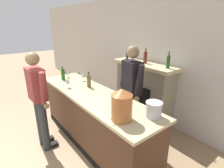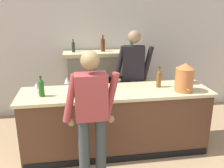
% 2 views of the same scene
% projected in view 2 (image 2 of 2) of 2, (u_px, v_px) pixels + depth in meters
% --- Properties ---
extents(wall_back_panel, '(12.00, 0.07, 2.75)m').
position_uv_depth(wall_back_panel, '(96.00, 47.00, 5.05)').
color(wall_back_panel, beige).
rests_on(wall_back_panel, ground_plane).
extents(bar_counter, '(2.81, 0.76, 0.98)m').
position_uv_depth(bar_counter, '(116.00, 121.00, 3.80)').
color(bar_counter, '#51311F').
rests_on(bar_counter, ground_plane).
extents(fireplace_stone, '(1.51, 0.52, 1.64)m').
position_uv_depth(fireplace_stone, '(103.00, 83.00, 5.03)').
color(fireplace_stone, gray).
rests_on(fireplace_stone, ground_plane).
extents(person_customer, '(0.66, 0.31, 1.72)m').
position_uv_depth(person_customer, '(92.00, 117.00, 2.87)').
color(person_customer, '#32393B').
rests_on(person_customer, ground_plane).
extents(person_bartender, '(0.65, 0.36, 1.80)m').
position_uv_depth(person_bartender, '(133.00, 78.00, 4.23)').
color(person_bartender, '#483B30').
rests_on(person_bartender, ground_plane).
extents(copper_dispenser, '(0.27, 0.31, 0.42)m').
position_uv_depth(copper_dispenser, '(184.00, 77.00, 3.57)').
color(copper_dispenser, '#B16433').
rests_on(copper_dispenser, bar_counter).
extents(ice_bucket_steel, '(0.22, 0.22, 0.21)m').
position_uv_depth(ice_bucket_steel, '(186.00, 77.00, 3.99)').
color(ice_bucket_steel, silver).
rests_on(ice_bucket_steel, bar_counter).
extents(wine_bottle_chardonnay_pale, '(0.07, 0.07, 0.30)m').
position_uv_depth(wine_bottle_chardonnay_pale, '(94.00, 80.00, 3.68)').
color(wine_bottle_chardonnay_pale, brown).
rests_on(wine_bottle_chardonnay_pale, bar_counter).
extents(wine_bottle_burgundy_dark, '(0.07, 0.07, 0.32)m').
position_uv_depth(wine_bottle_burgundy_dark, '(159.00, 78.00, 3.78)').
color(wine_bottle_burgundy_dark, brown).
rests_on(wine_bottle_burgundy_dark, bar_counter).
extents(wine_bottle_rose_blush, '(0.08, 0.08, 0.29)m').
position_uv_depth(wine_bottle_rose_blush, '(41.00, 87.00, 3.39)').
color(wine_bottle_rose_blush, '#1C5718').
rests_on(wine_bottle_rose_blush, bar_counter).
extents(wine_glass_by_dispenser, '(0.08, 0.08, 0.16)m').
position_uv_depth(wine_glass_by_dispenser, '(37.00, 86.00, 3.52)').
color(wine_glass_by_dispenser, silver).
rests_on(wine_glass_by_dispenser, bar_counter).
extents(wine_glass_front_left, '(0.08, 0.08, 0.18)m').
position_uv_depth(wine_glass_front_left, '(67.00, 81.00, 3.72)').
color(wine_glass_front_left, silver).
rests_on(wine_glass_front_left, bar_counter).
extents(wine_glass_near_bucket, '(0.08, 0.08, 0.18)m').
position_uv_depth(wine_glass_near_bucket, '(81.00, 88.00, 3.34)').
color(wine_glass_near_bucket, silver).
rests_on(wine_glass_near_bucket, bar_counter).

